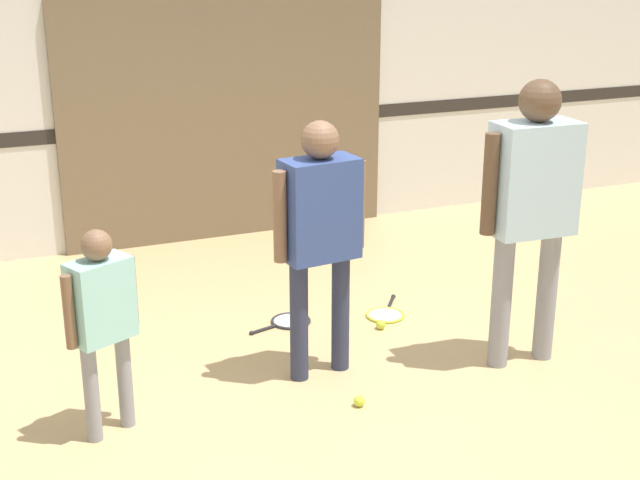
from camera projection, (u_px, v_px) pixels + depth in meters
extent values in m
plane|color=tan|center=(302.00, 394.00, 5.28)|extent=(16.00, 16.00, 0.00)
cube|color=silver|center=(167.00, 59.00, 7.48)|extent=(16.00, 0.06, 3.20)
cube|color=#2D2823|center=(172.00, 127.00, 7.64)|extent=(16.00, 0.01, 0.12)
cube|color=#756047|center=(228.00, 120.00, 7.78)|extent=(2.92, 0.05, 2.11)
cylinder|color=#2D334C|center=(299.00, 321.00, 5.36)|extent=(0.11, 0.11, 0.76)
cylinder|color=#2D334C|center=(340.00, 312.00, 5.49)|extent=(0.11, 0.11, 0.76)
cube|color=#334784|center=(320.00, 209.00, 5.20)|extent=(0.47, 0.29, 0.60)
sphere|color=brown|center=(320.00, 140.00, 5.07)|extent=(0.22, 0.22, 0.22)
cylinder|color=brown|center=(280.00, 217.00, 5.08)|extent=(0.08, 0.08, 0.54)
cylinder|color=brown|center=(358.00, 204.00, 5.32)|extent=(0.08, 0.08, 0.54)
cylinder|color=gray|center=(92.00, 393.00, 4.72)|extent=(0.08, 0.08, 0.56)
cylinder|color=gray|center=(125.00, 379.00, 4.86)|extent=(0.08, 0.08, 0.56)
cube|color=#99D8D1|center=(101.00, 300.00, 4.63)|extent=(0.37, 0.30, 0.44)
sphere|color=brown|center=(96.00, 245.00, 4.53)|extent=(0.16, 0.16, 0.16)
cylinder|color=brown|center=(69.00, 312.00, 4.50)|extent=(0.06, 0.06, 0.40)
cylinder|color=brown|center=(132.00, 291.00, 4.76)|extent=(0.06, 0.06, 0.40)
cylinder|color=gray|center=(547.00, 295.00, 5.62)|extent=(0.13, 0.13, 0.86)
cylinder|color=gray|center=(501.00, 301.00, 5.51)|extent=(0.13, 0.13, 0.86)
cube|color=silver|center=(534.00, 179.00, 5.32)|extent=(0.52, 0.30, 0.68)
sphere|color=brown|center=(540.00, 101.00, 5.17)|extent=(0.25, 0.25, 0.25)
cylinder|color=brown|center=(576.00, 176.00, 5.41)|extent=(0.09, 0.09, 0.61)
cylinder|color=brown|center=(490.00, 184.00, 5.23)|extent=(0.09, 0.09, 0.61)
torus|color=#C6D838|center=(385.00, 315.00, 6.36)|extent=(0.39, 0.39, 0.02)
cylinder|color=silver|center=(385.00, 315.00, 6.36)|extent=(0.24, 0.24, 0.01)
cylinder|color=black|center=(391.00, 302.00, 6.59)|extent=(0.15, 0.20, 0.02)
sphere|color=black|center=(393.00, 296.00, 6.69)|extent=(0.03, 0.03, 0.03)
torus|color=#28282D|center=(291.00, 321.00, 6.27)|extent=(0.35, 0.35, 0.02)
cylinder|color=silver|center=(291.00, 321.00, 6.27)|extent=(0.24, 0.24, 0.01)
cylinder|color=black|center=(264.00, 329.00, 6.13)|extent=(0.20, 0.08, 0.02)
sphere|color=black|center=(251.00, 333.00, 6.07)|extent=(0.03, 0.03, 0.03)
sphere|color=#CCE038|center=(359.00, 401.00, 5.14)|extent=(0.07, 0.07, 0.07)
sphere|color=#CCE038|center=(381.00, 325.00, 6.15)|extent=(0.07, 0.07, 0.07)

